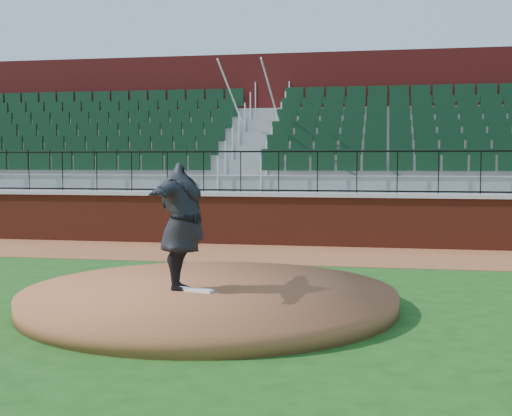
{
  "coord_description": "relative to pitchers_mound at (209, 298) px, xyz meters",
  "views": [
    {
      "loc": [
        2.09,
        -9.56,
        2.09
      ],
      "look_at": [
        0.0,
        1.5,
        1.3
      ],
      "focal_mm": 48.0,
      "sensor_mm": 36.0,
      "label": 1
    }
  ],
  "objects": [
    {
      "name": "warning_track",
      "position": [
        0.36,
        5.6,
        -0.12
      ],
      "size": [
        34.0,
        3.2,
        0.01
      ],
      "primitive_type": "cube",
      "color": "brown",
      "rests_on": "ground"
    },
    {
      "name": "pitching_rubber",
      "position": [
        -0.18,
        -0.19,
        0.14
      ],
      "size": [
        0.6,
        0.28,
        0.04
      ],
      "primitive_type": "cube",
      "rotation": [
        0.0,
        0.0,
        -0.25
      ],
      "color": "white",
      "rests_on": "pitchers_mound"
    },
    {
      "name": "pitcher",
      "position": [
        -0.36,
        -0.11,
        1.03
      ],
      "size": [
        0.7,
        2.25,
        1.81
      ],
      "primitive_type": "imported",
      "rotation": [
        0.0,
        0.0,
        1.62
      ],
      "color": "black",
      "rests_on": "pitchers_mound"
    },
    {
      "name": "pitchers_mound",
      "position": [
        0.0,
        0.0,
        0.0
      ],
      "size": [
        5.32,
        5.32,
        0.25
      ],
      "primitive_type": "cylinder",
      "color": "brown",
      "rests_on": "ground"
    },
    {
      "name": "concourse_wall",
      "position": [
        0.36,
        12.73,
        2.62
      ],
      "size": [
        34.0,
        0.5,
        5.5
      ],
      "primitive_type": "cube",
      "color": "maroon",
      "rests_on": "ground"
    },
    {
      "name": "ground",
      "position": [
        0.36,
        0.2,
        -0.12
      ],
      "size": [
        90.0,
        90.0,
        0.0
      ],
      "primitive_type": "plane",
      "color": "#184614",
      "rests_on": "ground"
    },
    {
      "name": "field_wall",
      "position": [
        0.36,
        7.2,
        0.47
      ],
      "size": [
        34.0,
        0.35,
        1.2
      ],
      "primitive_type": "cube",
      "color": "maroon",
      "rests_on": "ground"
    },
    {
      "name": "seating_stands",
      "position": [
        0.36,
        9.93,
        2.18
      ],
      "size": [
        34.0,
        5.1,
        4.6
      ],
      "primitive_type": null,
      "color": "gray",
      "rests_on": "ground"
    },
    {
      "name": "wall_railing",
      "position": [
        0.36,
        7.2,
        1.67
      ],
      "size": [
        34.0,
        0.05,
        1.0
      ],
      "primitive_type": null,
      "color": "black",
      "rests_on": "wall_cap"
    },
    {
      "name": "wall_cap",
      "position": [
        0.36,
        7.2,
        1.12
      ],
      "size": [
        34.0,
        0.45,
        0.1
      ],
      "primitive_type": "cube",
      "color": "#B7B7B7",
      "rests_on": "field_wall"
    }
  ]
}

